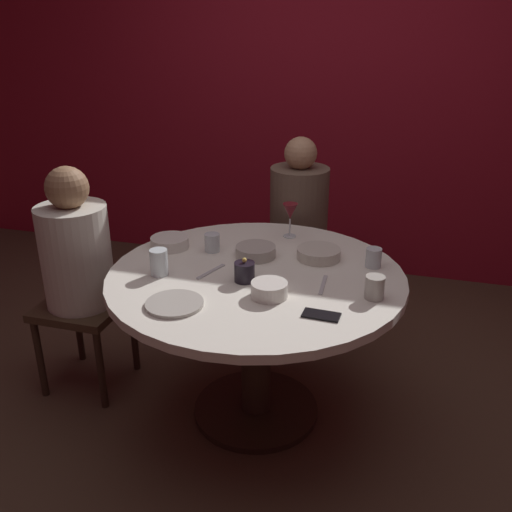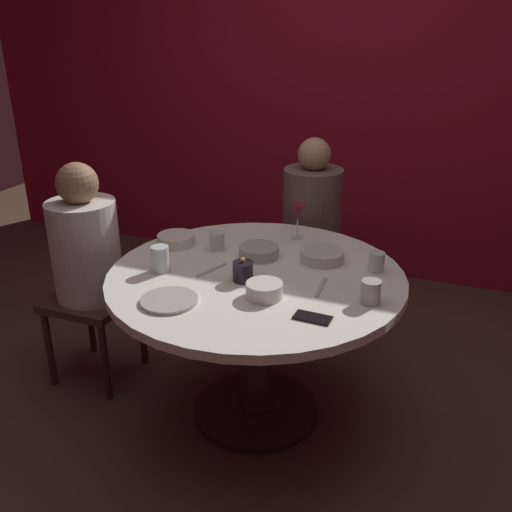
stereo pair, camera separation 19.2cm
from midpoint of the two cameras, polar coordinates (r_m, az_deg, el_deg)
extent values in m
plane|color=#4C3828|center=(2.83, 2.01, -15.59)|extent=(8.00, 8.00, 0.00)
cube|color=maroon|center=(4.07, 11.39, 16.05)|extent=(6.00, 0.10, 2.60)
cylinder|color=silver|center=(2.44, 2.24, -2.19)|extent=(1.30, 1.30, 0.04)
cylinder|color=#332319|center=(2.63, 2.12, -9.57)|extent=(0.14, 0.14, 0.71)
cylinder|color=#2D2116|center=(2.82, 2.01, -15.35)|extent=(0.60, 0.60, 0.03)
cube|color=#3F2D1E|center=(2.95, -14.63, -4.29)|extent=(0.40, 0.40, 0.04)
cylinder|color=beige|center=(2.84, -15.17, 0.55)|extent=(0.33, 0.33, 0.50)
sphere|color=#8C6647|center=(2.73, -15.91, 7.12)|extent=(0.20, 0.20, 0.20)
cylinder|color=#332319|center=(3.04, -18.67, -8.98)|extent=(0.04, 0.04, 0.43)
cylinder|color=#332319|center=(2.86, -13.27, -10.54)|extent=(0.04, 0.04, 0.43)
cylinder|color=#332319|center=(3.27, -14.99, -6.16)|extent=(0.04, 0.04, 0.43)
cylinder|color=#332319|center=(3.10, -9.81, -7.39)|extent=(0.04, 0.04, 0.43)
cube|color=#3F2D1E|center=(3.35, 7.18, -0.30)|extent=(0.40, 0.40, 0.04)
cylinder|color=brown|center=(3.25, 7.42, 4.28)|extent=(0.34, 0.34, 0.53)
sphere|color=tan|center=(3.15, 7.75, 10.24)|extent=(0.18, 0.18, 0.18)
cylinder|color=#332319|center=(3.63, 5.07, -2.33)|extent=(0.04, 0.04, 0.43)
cylinder|color=#332319|center=(3.34, 3.42, -4.67)|extent=(0.04, 0.04, 0.43)
cylinder|color=#332319|center=(3.57, 10.32, -3.14)|extent=(0.04, 0.04, 0.43)
cylinder|color=#332319|center=(3.27, 9.13, -5.62)|extent=(0.04, 0.04, 0.43)
cylinder|color=black|center=(2.35, 0.99, -1.63)|extent=(0.09, 0.09, 0.08)
sphere|color=#F9D159|center=(2.33, 0.99, -0.42)|extent=(0.02, 0.02, 0.02)
cylinder|color=silver|center=(2.84, 6.15, 1.89)|extent=(0.06, 0.06, 0.01)
cylinder|color=silver|center=(2.82, 6.19, 2.80)|extent=(0.01, 0.01, 0.09)
cone|color=maroon|center=(2.79, 6.27, 4.43)|extent=(0.08, 0.08, 0.08)
cylinder|color=#B2ADA3|center=(2.20, -6.41, -4.57)|extent=(0.23, 0.23, 0.01)
cube|color=black|center=(2.10, 8.44, -6.30)|extent=(0.14, 0.08, 0.01)
cylinder|color=silver|center=(2.74, -6.16, 1.65)|extent=(0.18, 0.18, 0.05)
cylinder|color=silver|center=(2.22, 3.34, -3.54)|extent=(0.15, 0.15, 0.06)
cylinder|color=#B2ADA3|center=(2.59, 2.43, 0.44)|extent=(0.19, 0.19, 0.05)
cylinder|color=beige|center=(2.58, 8.88, 0.00)|extent=(0.20, 0.20, 0.05)
cylinder|color=silver|center=(2.66, -1.94, 1.49)|extent=(0.07, 0.07, 0.09)
cylinder|color=silver|center=(2.45, -7.55, -0.33)|extent=(0.08, 0.08, 0.12)
cylinder|color=#B2ADA3|center=(2.23, 14.09, -3.61)|extent=(0.08, 0.08, 0.09)
cylinder|color=silver|center=(2.51, 14.35, -0.61)|extent=(0.07, 0.07, 0.09)
cube|color=#B7B7BC|center=(2.46, -2.36, -1.47)|extent=(0.07, 0.18, 0.01)
cube|color=#B7B7BC|center=(2.33, 8.99, -3.22)|extent=(0.02, 0.18, 0.01)
camera|label=1|loc=(0.10, -87.72, 0.97)|focal=39.16mm
camera|label=2|loc=(0.10, 92.28, -0.97)|focal=39.16mm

